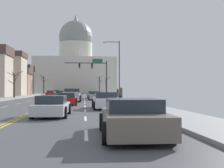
# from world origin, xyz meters

# --- Properties ---
(ground) EXTENTS (20.00, 180.00, 0.20)m
(ground) POSITION_xyz_m (0.00, -0.00, 0.02)
(ground) COLOR #48484D
(signal_gantry) EXTENTS (7.91, 0.41, 7.09)m
(signal_gantry) POSITION_xyz_m (5.43, 12.92, 5.17)
(signal_gantry) COLOR #28282D
(signal_gantry) RESTS_ON ground
(street_lamp_right) EXTENTS (2.31, 0.24, 8.00)m
(street_lamp_right) POSITION_xyz_m (7.90, -1.34, 4.88)
(street_lamp_right) COLOR #333338
(street_lamp_right) RESTS_ON ground
(capitol_building) EXTENTS (30.93, 20.48, 31.53)m
(capitol_building) POSITION_xyz_m (0.00, 72.62, 10.84)
(capitol_building) COLOR beige
(capitol_building) RESTS_ON ground
(sedan_near_00) EXTENTS (2.06, 4.63, 1.22)m
(sedan_near_00) POSITION_xyz_m (4.96, 8.56, 0.58)
(sedan_near_00) COLOR #9EA3A8
(sedan_near_00) RESTS_ON ground
(sedan_near_01) EXTENTS (2.05, 4.71, 1.22)m
(sedan_near_01) POSITION_xyz_m (5.04, 1.41, 0.57)
(sedan_near_01) COLOR #9EA3A8
(sedan_near_01) RESTS_ON ground
(pickup_truck_near_02) EXTENTS (2.30, 5.25, 1.61)m
(pickup_truck_near_02) POSITION_xyz_m (1.92, -4.41, 0.72)
(pickup_truck_near_02) COLOR #ADB2B7
(pickup_truck_near_02) RESTS_ON ground
(sedan_near_03) EXTENTS (2.02, 4.55, 1.19)m
(sedan_near_03) POSITION_xyz_m (1.75, -11.33, 0.56)
(sedan_near_03) COLOR #B71414
(sedan_near_03) RESTS_ON ground
(sedan_near_04) EXTENTS (2.08, 4.48, 1.30)m
(sedan_near_04) POSITION_xyz_m (5.11, -16.87, 0.61)
(sedan_near_04) COLOR silver
(sedan_near_04) RESTS_ON ground
(sedan_near_05) EXTENTS (2.01, 4.36, 1.18)m
(sedan_near_05) POSITION_xyz_m (1.60, -22.66, 0.56)
(sedan_near_05) COLOR silver
(sedan_near_05) RESTS_ON ground
(sedan_near_06) EXTENTS (2.21, 4.41, 1.23)m
(sedan_near_06) POSITION_xyz_m (5.02, -29.69, 0.58)
(sedan_near_06) COLOR #6B6056
(sedan_near_06) RESTS_ON ground
(sedan_oncoming_00) EXTENTS (2.00, 4.45, 1.19)m
(sedan_oncoming_00) POSITION_xyz_m (-1.75, 21.08, 0.57)
(sedan_oncoming_00) COLOR #1E7247
(sedan_oncoming_00) RESTS_ON ground
(sedan_oncoming_01) EXTENTS (2.17, 4.51, 1.18)m
(sedan_oncoming_01) POSITION_xyz_m (-5.22, 33.28, 0.56)
(sedan_oncoming_01) COLOR #B71414
(sedan_oncoming_01) RESTS_ON ground
(sedan_oncoming_02) EXTENTS (2.04, 4.29, 1.27)m
(sedan_oncoming_02) POSITION_xyz_m (-5.04, 46.15, 0.60)
(sedan_oncoming_02) COLOR silver
(sedan_oncoming_02) RESTS_ON ground
(sedan_oncoming_03) EXTENTS (2.11, 4.63, 1.30)m
(sedan_oncoming_03) POSITION_xyz_m (-1.77, 55.69, 0.61)
(sedan_oncoming_03) COLOR silver
(sedan_oncoming_03) RESTS_ON ground
(flank_building_01) EXTENTS (13.20, 7.00, 7.20)m
(flank_building_01) POSITION_xyz_m (-17.78, 39.04, 3.65)
(flank_building_01) COLOR #8C6656
(flank_building_01) RESTS_ON ground
(flank_building_02) EXTENTS (11.01, 6.69, 10.21)m
(flank_building_02) POSITION_xyz_m (-15.96, 28.00, 5.15)
(flank_building_02) COLOR #B2A38E
(flank_building_02) RESTS_ON ground
(flank_building_03) EXTENTS (11.64, 8.01, 8.95)m
(flank_building_03) POSITION_xyz_m (-18.48, 49.59, 4.53)
(flank_building_03) COLOR slate
(flank_building_03) RESTS_ON ground
(bare_tree_00) EXTENTS (2.63, 1.87, 5.87)m
(bare_tree_00) POSITION_xyz_m (8.31, 50.04, 3.05)
(bare_tree_00) COLOR brown
(bare_tree_00) RESTS_ON ground
(bare_tree_01) EXTENTS (2.80, 2.24, 4.51)m
(bare_tree_01) POSITION_xyz_m (-8.44, 9.66, 2.41)
(bare_tree_01) COLOR #4C3D2D
(bare_tree_01) RESTS_ON ground
(bare_tree_02) EXTENTS (1.42, 1.56, 4.45)m
(bare_tree_02) POSITION_xyz_m (8.85, 28.53, 2.44)
(bare_tree_02) COLOR brown
(bare_tree_02) RESTS_ON ground
(bare_tree_03) EXTENTS (2.77, 2.06, 5.95)m
(bare_tree_03) POSITION_xyz_m (-8.44, 43.67, 2.93)
(bare_tree_03) COLOR #423328
(bare_tree_03) RESTS_ON ground
(pedestrian_00) EXTENTS (0.35, 0.34, 1.58)m
(pedestrian_00) POSITION_xyz_m (9.03, 7.38, 1.01)
(pedestrian_00) COLOR #33333D
(pedestrian_00) RESTS_ON ground
(pedestrian_01) EXTENTS (0.35, 0.34, 1.76)m
(pedestrian_01) POSITION_xyz_m (8.31, -2.49, 1.12)
(pedestrian_01) COLOR #4C4238
(pedestrian_01) RESTS_ON ground
(bicycle_parked) EXTENTS (0.12, 1.77, 0.85)m
(bicycle_parked) POSITION_xyz_m (8.09, -3.12, 0.49)
(bicycle_parked) COLOR black
(bicycle_parked) RESTS_ON ground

